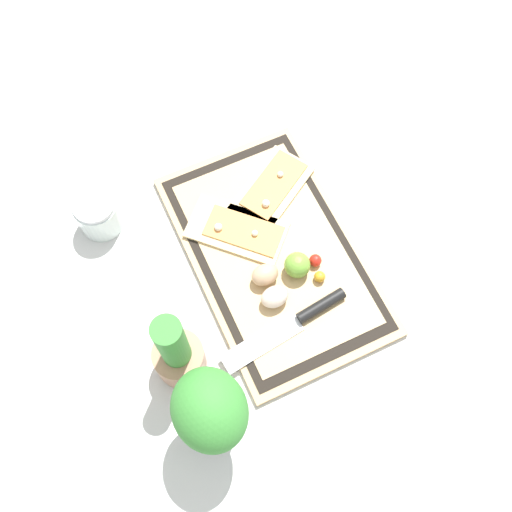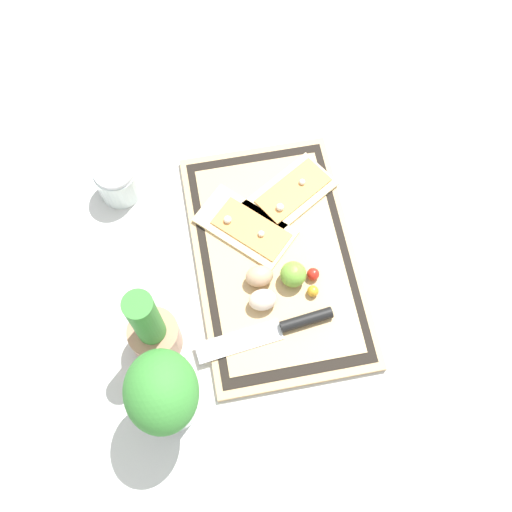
{
  "view_description": "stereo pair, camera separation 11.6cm",
  "coord_description": "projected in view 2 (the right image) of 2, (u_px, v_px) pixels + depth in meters",
  "views": [
    {
      "loc": [
        -0.42,
        0.23,
        1.1
      ],
      "look_at": [
        0.0,
        0.04,
        0.03
      ],
      "focal_mm": 42.0,
      "sensor_mm": 36.0,
      "label": 1
    },
    {
      "loc": [
        -0.45,
        0.12,
        1.1
      ],
      "look_at": [
        0.0,
        0.04,
        0.03
      ],
      "focal_mm": 42.0,
      "sensor_mm": 36.0,
      "label": 2
    }
  ],
  "objects": [
    {
      "name": "knife",
      "position": [
        287.0,
        326.0,
        1.11
      ],
      "size": [
        0.06,
        0.26,
        0.02
      ],
      "color": "silver",
      "rests_on": "cutting_board"
    },
    {
      "name": "pizza_slice_near",
      "position": [
        289.0,
        195.0,
        1.23
      ],
      "size": [
        0.19,
        0.22,
        0.02
      ],
      "color": "beige",
      "rests_on": "cutting_board"
    },
    {
      "name": "lime",
      "position": [
        293.0,
        274.0,
        1.14
      ],
      "size": [
        0.05,
        0.05,
        0.05
      ],
      "primitive_type": "sphere",
      "color": "#70A838",
      "rests_on": "cutting_board"
    },
    {
      "name": "cherry_tomato_yellow",
      "position": [
        313.0,
        291.0,
        1.14
      ],
      "size": [
        0.02,
        0.02,
        0.02
      ],
      "primitive_type": "sphere",
      "color": "gold",
      "rests_on": "cutting_board"
    },
    {
      "name": "cherry_tomato_red",
      "position": [
        313.0,
        274.0,
        1.15
      ],
      "size": [
        0.02,
        0.02,
        0.02
      ],
      "primitive_type": "sphere",
      "color": "red",
      "rests_on": "cutting_board"
    },
    {
      "name": "egg_pink",
      "position": [
        263.0,
        300.0,
        1.12
      ],
      "size": [
        0.04,
        0.05,
        0.04
      ],
      "primitive_type": "ellipsoid",
      "color": "beige",
      "rests_on": "cutting_board"
    },
    {
      "name": "cutting_board",
      "position": [
        275.0,
        258.0,
        1.19
      ],
      "size": [
        0.51,
        0.31,
        0.02
      ],
      "color": "tan",
      "rests_on": "ground_plane"
    },
    {
      "name": "egg_brown",
      "position": [
        259.0,
        276.0,
        1.14
      ],
      "size": [
        0.04,
        0.05,
        0.04
      ],
      "primitive_type": "ellipsoid",
      "color": "tan",
      "rests_on": "cutting_board"
    },
    {
      "name": "herb_glass",
      "position": [
        164.0,
        396.0,
        0.96
      ],
      "size": [
        0.14,
        0.12,
        0.22
      ],
      "color": "silver",
      "rests_on": "ground_plane"
    },
    {
      "name": "pizza_slice_far",
      "position": [
        246.0,
        227.0,
        1.2
      ],
      "size": [
        0.21,
        0.21,
        0.02
      ],
      "color": "beige",
      "rests_on": "cutting_board"
    },
    {
      "name": "herb_pot",
      "position": [
        152.0,
        331.0,
        1.05
      ],
      "size": [
        0.09,
        0.09,
        0.23
      ],
      "color": "#AD7A5B",
      "rests_on": "ground_plane"
    },
    {
      "name": "ground_plane",
      "position": [
        275.0,
        260.0,
        1.19
      ],
      "size": [
        6.0,
        6.0,
        0.0
      ],
      "primitive_type": "plane",
      "color": "silver"
    },
    {
      "name": "sauce_jar",
      "position": [
        118.0,
        182.0,
        1.22
      ],
      "size": [
        0.09,
        0.09,
        0.09
      ],
      "color": "silver",
      "rests_on": "ground_plane"
    }
  ]
}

